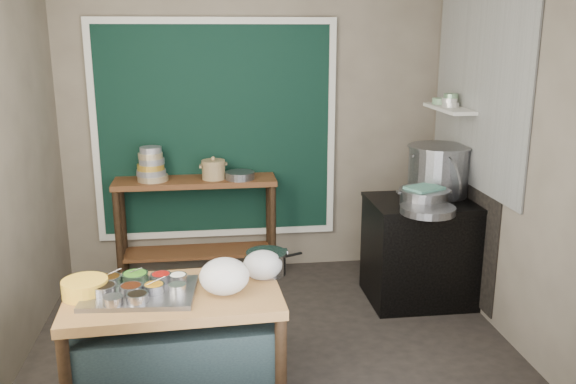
{
  "coord_description": "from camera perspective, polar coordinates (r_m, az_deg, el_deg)",
  "views": [
    {
      "loc": [
        -0.42,
        -4.12,
        2.24
      ],
      "look_at": [
        0.16,
        0.25,
        1.07
      ],
      "focal_mm": 38.0,
      "sensor_mm": 36.0,
      "label": 1
    }
  ],
  "objects": [
    {
      "name": "ceramic_crock",
      "position": [
        5.51,
        -6.98,
        1.99
      ],
      "size": [
        0.29,
        0.29,
        0.15
      ],
      "primitive_type": null,
      "rotation": [
        0.0,
        0.0,
        0.39
      ],
      "color": "#937A50",
      "rests_on": "back_counter"
    },
    {
      "name": "left_wall",
      "position": [
        4.42,
        -25.09,
        2.46
      ],
      "size": [
        0.02,
        3.0,
        2.8
      ],
      "primitive_type": "cube",
      "color": "#746959",
      "rests_on": "floor"
    },
    {
      "name": "curtain_frame",
      "position": [
        5.65,
        -6.78,
        5.67
      ],
      "size": [
        2.22,
        0.03,
        2.02
      ],
      "primitive_type": null,
      "color": "beige",
      "rests_on": "back_wall"
    },
    {
      "name": "plastic_bag_a",
      "position": [
        3.59,
        -5.97,
        -7.85
      ],
      "size": [
        0.35,
        0.32,
        0.22
      ],
      "primitive_type": "ellipsoid",
      "rotation": [
        0.0,
        0.0,
        0.29
      ],
      "color": "white",
      "rests_on": "prep_table"
    },
    {
      "name": "wall_shelf",
      "position": [
        5.41,
        14.88,
        7.55
      ],
      "size": [
        0.22,
        0.7,
        0.03
      ],
      "primitive_type": "cube",
      "color": "beige",
      "rests_on": "right_wall"
    },
    {
      "name": "stock_pot",
      "position": [
        5.34,
        13.88,
        1.98
      ],
      "size": [
        0.67,
        0.67,
        0.43
      ],
      "primitive_type": null,
      "rotation": [
        0.0,
        0.0,
        0.26
      ],
      "color": "gray",
      "rests_on": "stove_top"
    },
    {
      "name": "shelf_bowl_stack",
      "position": [
        5.41,
        14.93,
        8.26
      ],
      "size": [
        0.14,
        0.14,
        0.11
      ],
      "color": "silver",
      "rests_on": "wall_shelf"
    },
    {
      "name": "stove_block",
      "position": [
        5.31,
        12.45,
        -5.51
      ],
      "size": [
        0.9,
        0.68,
        0.85
      ],
      "primitive_type": "cube",
      "color": "black",
      "rests_on": "floor"
    },
    {
      "name": "right_wall",
      "position": [
        4.74,
        20.02,
        3.72
      ],
      "size": [
        0.02,
        3.0,
        2.8
      ],
      "primitive_type": "cube",
      "color": "#746959",
      "rests_on": "floor"
    },
    {
      "name": "steamer",
      "position": [
        5.02,
        12.59,
        -0.48
      ],
      "size": [
        0.43,
        0.43,
        0.13
      ],
      "primitive_type": null,
      "rotation": [
        0.0,
        0.0,
        -0.05
      ],
      "color": "gray",
      "rests_on": "stove_top"
    },
    {
      "name": "utensil_cup",
      "position": [
        5.52,
        -12.92,
        1.38
      ],
      "size": [
        0.18,
        0.18,
        0.08
      ],
      "primitive_type": "cylinder",
      "rotation": [
        0.0,
        0.0,
        0.42
      ],
      "color": "gray",
      "rests_on": "back_counter"
    },
    {
      "name": "wide_bowl",
      "position": [
        5.49,
        -4.53,
        1.56
      ],
      "size": [
        0.34,
        0.34,
        0.07
      ],
      "primitive_type": "cylinder",
      "rotation": [
        0.0,
        0.0,
        0.32
      ],
      "color": "gray",
      "rests_on": "back_counter"
    },
    {
      "name": "saucepan",
      "position": [
        3.87,
        -2.02,
        -6.63
      ],
      "size": [
        0.35,
        0.35,
        0.14
      ],
      "primitive_type": null,
      "rotation": [
        0.0,
        0.0,
        0.42
      ],
      "color": "gray",
      "rests_on": "prep_table"
    },
    {
      "name": "curtain_panel",
      "position": [
        5.66,
        -6.78,
        5.68
      ],
      "size": [
        2.1,
        0.02,
        1.9
      ],
      "primitive_type": "cube",
      "color": "black",
      "rests_on": "back_wall"
    },
    {
      "name": "stove_top",
      "position": [
        5.18,
        12.71,
        -0.94
      ],
      "size": [
        0.92,
        0.69,
        0.03
      ],
      "primitive_type": "cube",
      "color": "black",
      "rests_on": "stove_block"
    },
    {
      "name": "floor",
      "position": [
        4.71,
        -1.58,
        -13.68
      ],
      "size": [
        3.5,
        3.0,
        0.02
      ],
      "primitive_type": "cube",
      "color": "#2D2622",
      "rests_on": "ground"
    },
    {
      "name": "green_cloth",
      "position": [
        5.0,
        12.64,
        0.37
      ],
      "size": [
        0.33,
        0.3,
        0.02
      ],
      "primitive_type": "cube",
      "rotation": [
        0.0,
        0.0,
        0.44
      ],
      "color": "#488374",
      "rests_on": "steamer"
    },
    {
      "name": "condiment_tray",
      "position": [
        3.69,
        -13.66,
        -9.16
      ],
      "size": [
        0.67,
        0.5,
        0.03
      ],
      "primitive_type": "cube",
      "rotation": [
        0.0,
        0.0,
        -0.08
      ],
      "color": "gray",
      "rests_on": "prep_table"
    },
    {
      "name": "condiment_bowls",
      "position": [
        3.69,
        -14.0,
        -8.5
      ],
      "size": [
        0.54,
        0.42,
        0.06
      ],
      "color": "gray",
      "rests_on": "condiment_tray"
    },
    {
      "name": "shelf_bowl_green",
      "position": [
        5.6,
        14.1,
        8.26
      ],
      "size": [
        0.18,
        0.18,
        0.05
      ],
      "primitive_type": "cylinder",
      "rotation": [
        0.0,
        0.0,
        -0.27
      ],
      "color": "gray",
      "rests_on": "wall_shelf"
    },
    {
      "name": "soot_patch",
      "position": [
        5.46,
        16.11,
        -2.16
      ],
      "size": [
        0.01,
        1.3,
        1.3
      ],
      "primitive_type": "cube",
      "color": "black",
      "rests_on": "right_wall"
    },
    {
      "name": "pot_lid",
      "position": [
        5.16,
        14.9,
        1.27
      ],
      "size": [
        0.11,
        0.4,
        0.39
      ],
      "primitive_type": "cylinder",
      "rotation": [
        0.0,
        1.36,
        0.03
      ],
      "color": "gray",
      "rests_on": "stove_top"
    },
    {
      "name": "bowl_stack",
      "position": [
        5.53,
        -12.67,
        2.38
      ],
      "size": [
        0.27,
        0.27,
        0.3
      ],
      "color": "tan",
      "rests_on": "back_counter"
    },
    {
      "name": "yellow_basin",
      "position": [
        3.76,
        -18.46,
        -8.51
      ],
      "size": [
        0.28,
        0.28,
        0.1
      ],
      "primitive_type": "cylinder",
      "rotation": [
        0.0,
        0.0,
        0.07
      ],
      "color": "gold",
      "rests_on": "prep_table"
    },
    {
      "name": "shallow_pan",
      "position": [
        4.81,
        12.94,
        -1.64
      ],
      "size": [
        0.45,
        0.45,
        0.06
      ],
      "primitive_type": "cylinder",
      "rotation": [
        0.0,
        0.0,
        0.05
      ],
      "color": "gray",
      "rests_on": "stove_top"
    },
    {
      "name": "tile_panel",
      "position": [
        5.16,
        17.42,
        9.83
      ],
      "size": [
        0.02,
        1.7,
        1.7
      ],
      "primitive_type": "cube",
      "color": "#B2B2AA",
      "rests_on": "right_wall"
    },
    {
      "name": "back_wall",
      "position": [
        5.71,
        -3.27,
        6.34
      ],
      "size": [
        3.5,
        0.02,
        2.8
      ],
      "primitive_type": "cube",
      "color": "#746959",
      "rests_on": "floor"
    },
    {
      "name": "back_counter",
      "position": [
        5.68,
        -8.5,
        -3.43
      ],
      "size": [
        1.45,
        0.4,
        0.95
      ],
      "primitive_type": "cube",
      "color": "brown",
      "rests_on": "floor"
    },
    {
      "name": "plastic_bag_b",
      "position": [
        3.79,
        -2.39,
        -6.83
      ],
      "size": [
        0.29,
        0.27,
        0.18
      ],
      "primitive_type": "ellipsoid",
      "rotation": [
        0.0,
        0.0,
        -0.27
      ],
      "color": "white",
      "rests_on": "prep_table"
    },
    {
      "name": "prep_table",
      "position": [
        3.86,
        -10.37,
        -14.32
      ],
      "size": [
        1.28,
        0.78,
        0.75
      ],
      "primitive_type": "cube",
      "rotation": [
        0.0,
        0.0,
        0.04
      ],
      "color": "olive",
      "rests_on": "floor"
    }
  ]
}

